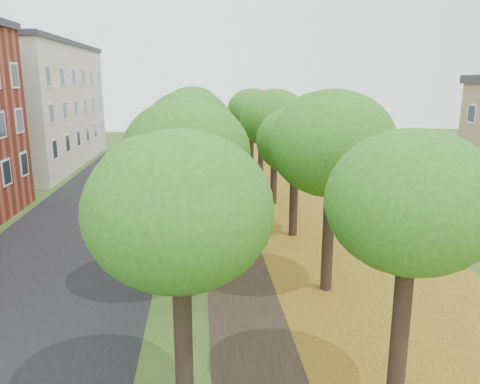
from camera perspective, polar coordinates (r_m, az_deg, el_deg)
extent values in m
cube|color=black|center=(25.77, -17.63, -3.49)|extent=(8.00, 70.00, 0.01)
cube|color=black|center=(25.18, -0.72, -3.23)|extent=(3.20, 70.00, 0.01)
cube|color=#A0871D|center=(26.01, 10.34, -2.90)|extent=(7.50, 70.00, 0.01)
cube|color=black|center=(30.22, 25.59, -1.74)|extent=(9.00, 16.00, 0.01)
cylinder|color=black|center=(10.60, -6.91, -17.85)|extent=(0.40, 0.40, 3.48)
ellipsoid|color=#256916|center=(9.40, -7.42, -2.05)|extent=(3.85, 3.85, 3.27)
cylinder|color=black|center=(16.03, -6.24, -6.65)|extent=(0.40, 0.40, 3.48)
ellipsoid|color=#256916|center=(15.27, -6.53, 3.96)|extent=(3.85, 3.85, 3.27)
cylinder|color=black|center=(21.76, -5.93, -1.23)|extent=(0.40, 0.40, 3.48)
ellipsoid|color=#256916|center=(21.21, -6.13, 6.62)|extent=(3.85, 3.85, 3.27)
cylinder|color=black|center=(27.61, -5.76, 1.92)|extent=(0.40, 0.40, 3.48)
ellipsoid|color=#256916|center=(27.18, -5.91, 8.11)|extent=(3.85, 3.85, 3.27)
cylinder|color=black|center=(33.51, -5.64, 3.96)|extent=(0.40, 0.40, 3.48)
ellipsoid|color=#256916|center=(33.15, -5.76, 9.07)|extent=(3.85, 3.85, 3.27)
cylinder|color=black|center=(39.44, -5.56, 5.39)|extent=(0.40, 0.40, 3.48)
ellipsoid|color=#256916|center=(39.14, -5.66, 9.73)|extent=(3.85, 3.85, 3.27)
cylinder|color=black|center=(11.46, 18.90, -15.97)|extent=(0.40, 0.40, 3.48)
ellipsoid|color=#256916|center=(10.36, 20.15, -1.33)|extent=(3.85, 3.85, 3.27)
cylinder|color=black|center=(16.61, 10.64, -6.09)|extent=(0.40, 0.40, 3.48)
ellipsoid|color=#256916|center=(15.87, 11.11, 4.15)|extent=(3.85, 3.85, 3.27)
cylinder|color=black|center=(22.19, 6.55, -0.96)|extent=(0.40, 0.40, 3.48)
ellipsoid|color=#256916|center=(21.65, 6.76, 6.74)|extent=(3.85, 3.85, 3.27)
cylinder|color=black|center=(27.95, 4.14, 2.09)|extent=(0.40, 0.40, 3.48)
ellipsoid|color=#256916|center=(27.52, 4.24, 8.21)|extent=(3.85, 3.85, 3.27)
cylinder|color=black|center=(33.79, 2.54, 4.09)|extent=(0.40, 0.40, 3.48)
ellipsoid|color=#256916|center=(33.44, 2.60, 9.16)|extent=(3.85, 3.85, 3.27)
cylinder|color=black|center=(39.68, 1.42, 5.50)|extent=(0.40, 0.40, 3.48)
ellipsoid|color=#256916|center=(39.38, 1.44, 9.81)|extent=(3.85, 3.85, 3.27)
cube|color=beige|center=(44.79, -25.19, 9.34)|extent=(10.00, 20.00, 10.00)
cube|color=#2D2D33|center=(44.83, -25.87, 15.96)|extent=(10.30, 20.30, 0.40)
imported|color=#B4B5BA|center=(24.57, 26.63, -3.34)|extent=(4.45, 2.06, 1.47)
imported|color=maroon|center=(28.19, 22.89, -1.16)|extent=(4.04, 1.97, 1.28)
imported|color=#2F2F34|center=(29.92, 20.45, -0.12)|extent=(4.81, 3.25, 1.29)
imported|color=beige|center=(33.91, 19.51, 1.50)|extent=(5.16, 3.26, 1.33)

